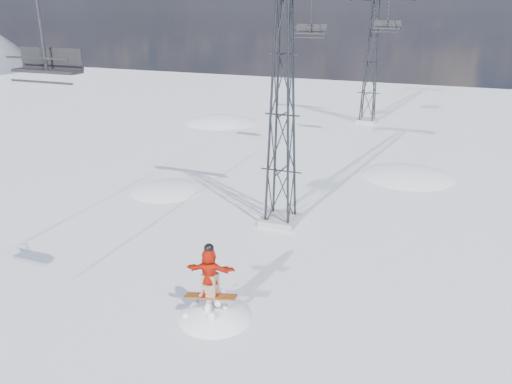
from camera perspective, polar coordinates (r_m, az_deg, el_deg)
ground at (r=19.13m, az=-7.58°, el=-12.18°), size 120.00×120.00×0.00m
snow_terrain at (r=42.40m, az=1.26°, el=-7.46°), size 39.00×37.00×22.00m
lift_tower_near at (r=23.62m, az=3.00°, el=8.73°), size 5.20×1.80×11.43m
lift_tower_far at (r=47.74m, az=13.02°, el=14.19°), size 5.20×1.80×11.43m
snowboarder_jump at (r=19.12m, az=-4.56°, el=-18.01°), size 4.40×4.40×6.92m
lift_chair_near at (r=13.90m, az=-22.71°, el=13.52°), size 1.92×0.55×2.38m
lift_chair_mid at (r=39.28m, az=14.77°, el=17.93°), size 1.91×0.55×2.36m
lift_chair_far at (r=35.56m, az=6.29°, el=17.94°), size 2.10×0.60×2.60m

